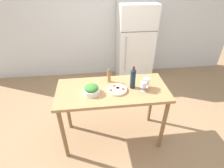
% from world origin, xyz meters
% --- Properties ---
extents(ground_plane, '(14.00, 14.00, 0.00)m').
position_xyz_m(ground_plane, '(0.00, 0.00, 0.00)').
color(ground_plane, '#9E7A56').
extents(wall_back, '(6.40, 0.09, 2.60)m').
position_xyz_m(wall_back, '(-0.00, 2.12, 1.30)').
color(wall_back, silver).
rests_on(wall_back, ground_plane).
extents(refrigerator, '(0.75, 0.68, 1.73)m').
position_xyz_m(refrigerator, '(0.71, 1.74, 0.86)').
color(refrigerator, white).
rests_on(refrigerator, ground_plane).
extents(prep_counter, '(1.49, 0.68, 0.93)m').
position_xyz_m(prep_counter, '(0.00, 0.00, 0.81)').
color(prep_counter, '#A87A4C').
rests_on(prep_counter, ground_plane).
extents(wine_bottle, '(0.07, 0.07, 0.32)m').
position_xyz_m(wine_bottle, '(0.27, 0.01, 1.08)').
color(wine_bottle, '#142833').
rests_on(wine_bottle, prep_counter).
extents(wine_glass_near, '(0.08, 0.08, 0.14)m').
position_xyz_m(wine_glass_near, '(0.40, -0.08, 1.02)').
color(wine_glass_near, silver).
rests_on(wine_glass_near, prep_counter).
extents(wine_glass_far, '(0.08, 0.08, 0.14)m').
position_xyz_m(wine_glass_far, '(0.46, -0.01, 1.02)').
color(wine_glass_far, silver).
rests_on(wine_glass_far, prep_counter).
extents(pepper_mill, '(0.05, 0.05, 0.20)m').
position_xyz_m(pepper_mill, '(-0.02, 0.19, 1.03)').
color(pepper_mill, olive).
rests_on(pepper_mill, prep_counter).
extents(salad_bowl, '(0.22, 0.22, 0.12)m').
position_xyz_m(salad_bowl, '(-0.28, -0.06, 0.99)').
color(salad_bowl, white).
rests_on(salad_bowl, prep_counter).
extents(homemade_pizza, '(0.27, 0.27, 0.03)m').
position_xyz_m(homemade_pizza, '(0.06, -0.04, 0.95)').
color(homemade_pizza, beige).
rests_on(homemade_pizza, prep_counter).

